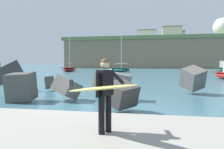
% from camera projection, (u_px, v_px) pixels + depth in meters
% --- Properties ---
extents(ground_plane, '(400.00, 400.00, 0.00)m').
position_uv_depth(ground_plane, '(94.00, 108.00, 9.39)').
color(ground_plane, '#42707F').
extents(walkway_path, '(48.00, 4.40, 0.24)m').
position_uv_depth(walkway_path, '(51.00, 135.00, 5.46)').
color(walkway_path, '#9E998E').
rests_on(walkway_path, ground).
extents(breakwater_jetty, '(29.97, 7.62, 2.38)m').
position_uv_depth(breakwater_jetty, '(122.00, 81.00, 11.25)').
color(breakwater_jetty, '#4C4944').
rests_on(breakwater_jetty, ground).
extents(surfer_with_board, '(2.00, 1.56, 1.78)m').
position_uv_depth(surfer_with_board, '(103.00, 90.00, 5.12)').
color(surfer_with_board, black).
rests_on(surfer_with_board, walkway_path).
extents(boat_near_left, '(2.54, 4.42, 7.42)m').
position_uv_depth(boat_near_left, '(69.00, 69.00, 48.04)').
color(boat_near_left, maroon).
rests_on(boat_near_left, ground).
extents(boat_near_centre, '(4.89, 2.95, 7.73)m').
position_uv_depth(boat_near_centre, '(120.00, 70.00, 46.60)').
color(boat_near_centre, '#1E6656').
rests_on(boat_near_centre, ground).
extents(headland_bluff, '(89.41, 44.77, 11.31)m').
position_uv_depth(headland_bluff, '(181.00, 54.00, 94.50)').
color(headland_bluff, '#847056').
rests_on(headland_bluff, ground).
extents(radar_dome, '(7.72, 7.72, 9.91)m').
position_uv_depth(radar_dome, '(222.00, 28.00, 94.88)').
color(radar_dome, silver).
rests_on(radar_dome, headland_bluff).
extents(station_building_west, '(8.17, 6.45, 5.83)m').
position_uv_depth(station_building_west, '(172.00, 34.00, 93.71)').
color(station_building_west, beige).
rests_on(station_building_west, headland_bluff).
extents(station_building_central, '(7.34, 7.10, 4.51)m').
position_uv_depth(station_building_central, '(176.00, 37.00, 98.88)').
color(station_building_central, beige).
rests_on(station_building_central, headland_bluff).
extents(station_building_east, '(8.10, 7.75, 4.75)m').
position_uv_depth(station_building_east, '(147.00, 36.00, 97.15)').
color(station_building_east, silver).
rests_on(station_building_east, headland_bluff).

